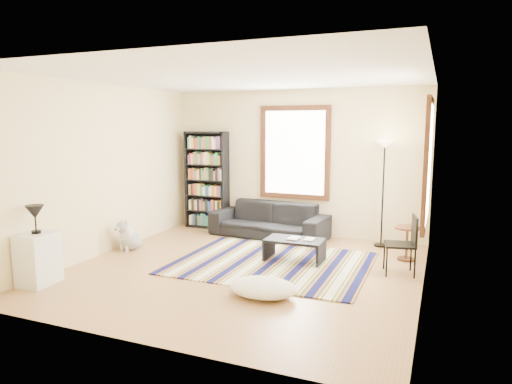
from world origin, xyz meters
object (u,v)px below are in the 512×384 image
at_px(side_table, 407,243).
at_px(sofa, 269,220).
at_px(floor_cushion, 263,287).
at_px(folding_chair, 400,245).
at_px(bookshelf, 207,180).
at_px(dog, 131,234).
at_px(white_cabinet, 38,259).
at_px(floor_lamp, 383,194).
at_px(coffee_table, 294,250).

bearing_deg(side_table, sofa, 166.63).
bearing_deg(floor_cushion, folding_chair, 45.92).
xyz_separation_m(bookshelf, side_table, (4.05, -0.88, -0.73)).
relative_size(sofa, dog, 4.24).
bearing_deg(floor_cushion, bookshelf, 128.09).
bearing_deg(folding_chair, white_cabinet, -164.77).
height_order(floor_lamp, white_cabinet, floor_lamp).
bearing_deg(white_cabinet, side_table, 29.33).
bearing_deg(coffee_table, bookshelf, 146.15).
distance_m(bookshelf, coffee_table, 3.03).
xyz_separation_m(bookshelf, folding_chair, (4.00, -1.63, -0.57)).
bearing_deg(white_cabinet, dog, 83.60).
distance_m(sofa, floor_lamp, 2.17).
bearing_deg(sofa, white_cabinet, -112.30).
bearing_deg(folding_chair, side_table, 74.20).
relative_size(sofa, floor_lamp, 1.20).
height_order(coffee_table, folding_chair, folding_chair).
xyz_separation_m(floor_lamp, white_cabinet, (-4.02, -3.75, -0.58)).
height_order(sofa, floor_lamp, floor_lamp).
bearing_deg(side_table, white_cabinet, -145.94).
xyz_separation_m(sofa, folding_chair, (2.52, -1.36, 0.10)).
distance_m(floor_cushion, white_cabinet, 3.05).
bearing_deg(coffee_table, floor_cushion, -87.27).
bearing_deg(floor_lamp, white_cabinet, -136.97).
bearing_deg(dog, coffee_table, 19.60).
relative_size(folding_chair, white_cabinet, 1.23).
distance_m(bookshelf, folding_chair, 4.35).
bearing_deg(floor_cushion, coffee_table, 92.73).
bearing_deg(floor_lamp, dog, -154.95).
relative_size(sofa, folding_chair, 2.60).
height_order(side_table, white_cabinet, white_cabinet).
bearing_deg(bookshelf, floor_lamp, -2.73).
height_order(coffee_table, side_table, side_table).
distance_m(side_table, dog, 4.59).
xyz_separation_m(coffee_table, floor_lamp, (1.15, 1.45, 0.75)).
bearing_deg(side_table, floor_lamp, 124.14).
bearing_deg(dog, floor_lamp, 36.59).
bearing_deg(coffee_table, dog, -171.94).
relative_size(coffee_table, dog, 1.71).
distance_m(side_table, folding_chair, 0.77).
distance_m(floor_lamp, white_cabinet, 5.53).
height_order(coffee_table, white_cabinet, white_cabinet).
relative_size(coffee_table, side_table, 1.67).
distance_m(coffee_table, white_cabinet, 3.68).
xyz_separation_m(floor_lamp, folding_chair, (0.43, -1.46, -0.50)).
height_order(floor_cushion, floor_lamp, floor_lamp).
relative_size(coffee_table, white_cabinet, 1.29).
bearing_deg(coffee_table, floor_lamp, 51.76).
bearing_deg(floor_cushion, sofa, 109.19).
xyz_separation_m(sofa, side_table, (2.57, -0.61, -0.06)).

